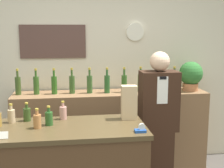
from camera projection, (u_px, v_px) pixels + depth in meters
back_wall at (91, 63)px, 4.06m from camera, size 5.20×0.09×2.70m
back_shelf at (111, 131)px, 3.96m from camera, size 2.39×0.46×1.01m
shopkeeper at (158, 125)px, 3.33m from camera, size 0.40×0.25×1.56m
potted_plant at (191, 75)px, 3.96m from camera, size 0.30×0.30×0.37m
paper_bag at (129, 102)px, 2.85m from camera, size 0.14×0.10×0.31m
tape_dispenser at (141, 129)px, 2.50m from camera, size 0.09×0.06×0.07m
price_card_left at (2, 135)px, 2.35m from camera, size 0.09×0.02×0.06m
counter_bottle_1 at (11, 116)px, 2.75m from camera, size 0.07×0.07×0.17m
counter_bottle_2 at (27, 114)px, 2.80m from camera, size 0.07×0.07×0.17m
counter_bottle_3 at (37, 121)px, 2.59m from camera, size 0.07×0.07×0.17m
counter_bottle_4 at (49, 118)px, 2.68m from camera, size 0.07×0.07×0.17m
counter_bottle_5 at (63, 112)px, 2.85m from camera, size 0.07×0.07×0.17m
shelf_bottle_0 at (18, 85)px, 3.72m from camera, size 0.07×0.07×0.32m
shelf_bottle_1 at (36, 85)px, 3.74m from camera, size 0.07×0.07×0.32m
shelf_bottle_2 at (54, 84)px, 3.76m from camera, size 0.07×0.07×0.32m
shelf_bottle_3 at (72, 84)px, 3.79m from camera, size 0.07×0.07×0.32m
shelf_bottle_4 at (90, 84)px, 3.81m from camera, size 0.07×0.07×0.32m
shelf_bottle_5 at (107, 83)px, 3.83m from camera, size 0.07×0.07×0.32m
shelf_bottle_6 at (124, 83)px, 3.86m from camera, size 0.07×0.07×0.32m
shelf_bottle_7 at (140, 82)px, 3.92m from camera, size 0.07×0.07×0.32m
shelf_bottle_8 at (157, 82)px, 3.95m from camera, size 0.07×0.07×0.32m
shelf_bottle_9 at (174, 82)px, 3.94m from camera, size 0.07×0.07×0.32m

